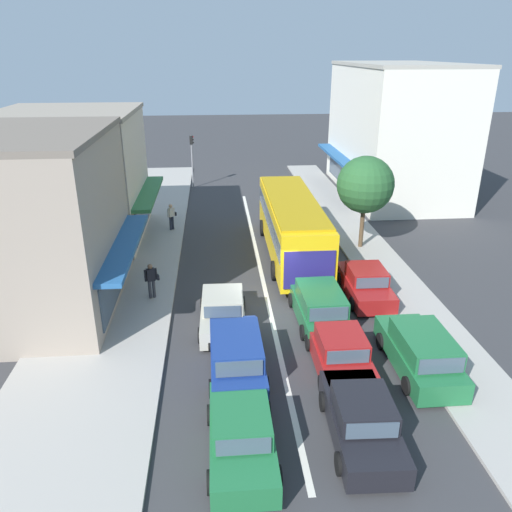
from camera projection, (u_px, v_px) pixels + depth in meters
ground_plane at (269, 308)px, 21.73m from camera, size 140.00×140.00×0.00m
lane_centre_line at (261, 270)px, 25.42m from camera, size 0.20×28.00×0.01m
sidewalk_left at (131, 258)px, 26.70m from camera, size 5.20×44.00×0.14m
kerb_right at (368, 251)px, 27.72m from camera, size 2.80×44.00×0.12m
shopfront_corner_near at (21, 225)px, 20.48m from camera, size 8.31×8.65×7.53m
shopfront_mid_block at (74, 177)px, 28.32m from camera, size 8.41×8.03×7.41m
building_right_far at (395, 131)px, 37.51m from camera, size 8.17×13.60×9.57m
city_bus at (292, 223)px, 26.53m from camera, size 2.81×10.88×3.23m
wagon_adjacent_lane_trail at (319, 306)px, 20.31m from camera, size 2.01×4.54×1.58m
wagon_queue_far_back at (236, 354)px, 17.11m from camera, size 1.98×4.52×1.58m
sedan_queue_gap_filler at (241, 435)px, 13.65m from camera, size 1.91×4.21×1.47m
sedan_adjacent_lane_lead at (340, 353)px, 17.33m from camera, size 1.91×4.21×1.47m
sedan_behind_bus_mid at (362, 420)px, 14.19m from camera, size 2.01×4.26×1.47m
sedan_behind_bus_near at (223, 311)px, 20.12m from camera, size 1.97×4.24×1.47m
parked_wagon_kerb_front at (420, 352)px, 17.25m from camera, size 1.95×4.51×1.58m
parked_sedan_kerb_second at (365, 284)px, 22.47m from camera, size 1.96×4.23×1.47m
traffic_light_downstreet at (192, 153)px, 39.62m from camera, size 0.32×0.24×4.20m
street_tree_right at (365, 185)px, 26.86m from camera, size 3.08×3.08×5.23m
pedestrian_with_handbag_near at (151, 279)px, 22.00m from camera, size 0.64×0.42×1.63m
pedestrian_browsing_midblock at (171, 215)px, 30.46m from camera, size 0.54×0.57×1.63m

